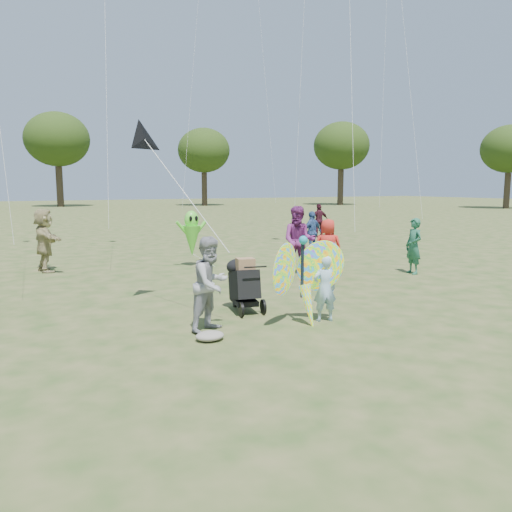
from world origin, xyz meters
The scene contains 15 objects.
ground centered at (0.00, 0.00, 0.00)m, with size 160.00×160.00×0.00m, color #51592B.
child_girl centered at (0.52, 0.13, 0.62)m, with size 0.45×0.29×1.23m, color #95BAD3.
adult_man centered at (-1.57, 0.54, 0.82)m, with size 0.80×0.62×1.65m, color #96959B.
grey_bag centered at (-1.82, 0.02, 0.08)m, with size 0.48×0.39×0.15m, color gray.
crowd_a centered at (3.22, 3.80, 0.80)m, with size 0.79×0.51×1.61m, color red.
crowd_c centered at (5.55, 8.03, 0.78)m, with size 0.91×0.38×1.56m, color #34548F.
crowd_d centered at (-3.59, 8.30, 0.93)m, with size 1.72×0.55×1.86m, color tan.
crowd_e centered at (2.69, 4.45, 0.97)m, with size 0.94×0.73×1.94m, color #712568.
crowd_f centered at (5.69, 3.09, 0.80)m, with size 0.58×0.38×1.59m, color #235E45.
crowd_h centered at (9.06, 12.64, 0.81)m, with size 0.95×0.39×1.62m, color #441624.
jogging_stroller centered at (-0.50, 1.48, 0.61)m, with size 0.62×1.10×1.09m.
butterfly_kite centered at (0.07, 0.12, 0.83)m, with size 1.74×0.75×1.82m.
delta_kite_rig centered at (-2.09, 2.63, 3.40)m, with size 1.37×2.33×2.50m.
alien_kite centered at (0.54, 7.22, 0.97)m, with size 1.12×0.69×1.74m.
tree_line centered at (3.67, 44.99, 6.86)m, with size 91.78×33.60×10.79m.
Camera 1 is at (-4.79, -7.30, 2.52)m, focal length 35.00 mm.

